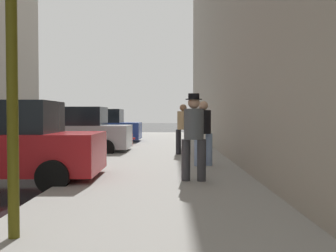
% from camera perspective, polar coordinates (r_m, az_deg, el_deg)
% --- Properties ---
extents(sidewalk, '(4.00, 40.00, 0.15)m').
position_cam_1_polar(sidewalk, '(9.19, -0.99, -7.19)').
color(sidewalk, gray).
rests_on(sidewalk, ground_plane).
extents(parked_red_hatchback, '(4.22, 2.10, 1.79)m').
position_cam_1_polar(parked_red_hatchback, '(8.75, -23.73, -2.67)').
color(parked_red_hatchback, '#B2191E').
rests_on(parked_red_hatchback, ground_plane).
extents(parked_silver_sedan, '(4.23, 2.11, 1.79)m').
position_cam_1_polar(parked_silver_sedan, '(14.41, -14.00, -0.92)').
color(parked_silver_sedan, '#B7BABF').
rests_on(parked_silver_sedan, ground_plane).
extents(parked_blue_sedan, '(4.23, 2.12, 1.79)m').
position_cam_1_polar(parked_blue_sedan, '(19.37, -10.28, -0.24)').
color(parked_blue_sedan, navy).
rests_on(parked_blue_sedan, ground_plane).
extents(fire_hydrant, '(0.42, 0.22, 0.70)m').
position_cam_1_polar(fire_hydrant, '(16.61, -5.77, -1.75)').
color(fire_hydrant, red).
rests_on(fire_hydrant, sidewalk).
extents(pedestrian_in_jeans, '(0.53, 0.49, 1.71)m').
position_cam_1_polar(pedestrian_in_jeans, '(9.92, 5.41, -0.56)').
color(pedestrian_in_jeans, '#728CB2').
rests_on(pedestrian_in_jeans, sidewalk).
extents(pedestrian_in_tan_coat, '(0.50, 0.40, 1.71)m').
position_cam_1_polar(pedestrian_in_tan_coat, '(12.74, 2.33, -0.06)').
color(pedestrian_in_tan_coat, black).
rests_on(pedestrian_in_tan_coat, sidewalk).
extents(pedestrian_with_beanie, '(0.52, 0.45, 1.78)m').
position_cam_1_polar(pedestrian_with_beanie, '(7.60, 3.94, -1.00)').
color(pedestrian_with_beanie, '#333338').
rests_on(pedestrian_with_beanie, sidewalk).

